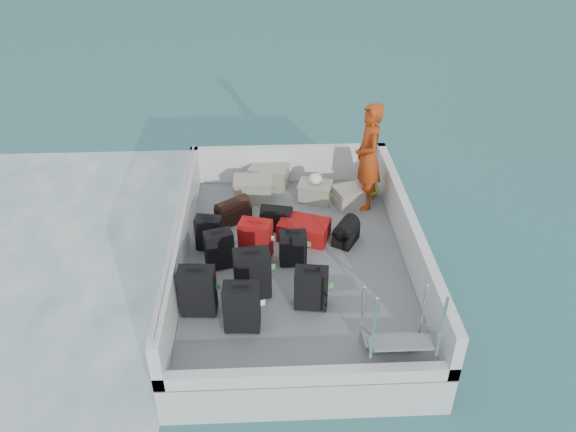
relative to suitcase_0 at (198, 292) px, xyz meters
name	(u,v)px	position (x,y,z in m)	size (l,w,h in m)	color
ground	(295,288)	(1.37, 1.17, -0.99)	(160.00, 160.00, 0.00)	#1A5C5B
ferry_hull	(295,273)	(1.37, 1.17, -0.69)	(3.60, 5.00, 0.60)	silver
deck	(296,258)	(1.37, 1.17, -0.38)	(3.30, 4.70, 0.02)	slate
deck_fittings	(321,249)	(1.72, 0.85, 0.01)	(3.60, 5.00, 0.90)	silver
suitcase_0	(198,292)	(0.00, 0.00, 0.00)	(0.48, 0.27, 0.73)	black
suitcase_1	(219,250)	(0.23, 1.00, -0.06)	(0.41, 0.24, 0.62)	black
suitcase_2	(209,233)	(0.04, 1.46, -0.08)	(0.39, 0.24, 0.57)	black
suitcase_3	(242,308)	(0.59, -0.32, -0.01)	(0.47, 0.27, 0.71)	black
suitcase_4	(252,274)	(0.72, 0.33, 0.00)	(0.50, 0.30, 0.74)	black
suitcase_5	(256,240)	(0.77, 1.18, -0.04)	(0.48, 0.29, 0.66)	#A30C12
suitcase_6	(311,289)	(1.52, 0.05, -0.05)	(0.45, 0.27, 0.62)	black
suitcase_7	(293,249)	(1.32, 1.01, -0.08)	(0.40, 0.23, 0.57)	black
suitcase_8	(304,230)	(1.54, 1.69, -0.21)	(0.51, 0.78, 0.31)	#A30C12
duffel_0	(233,212)	(0.38, 2.24, -0.21)	(0.57, 0.30, 0.32)	black
duffel_1	(276,219)	(1.10, 1.99, -0.21)	(0.51, 0.30, 0.32)	black
duffel_2	(346,234)	(2.19, 1.53, -0.21)	(0.45, 0.30, 0.32)	black
crate_0	(253,190)	(0.71, 2.91, -0.17)	(0.65, 0.45, 0.39)	gray
crate_1	(269,177)	(1.01, 3.37, -0.17)	(0.64, 0.44, 0.39)	gray
crate_2	(315,193)	(1.81, 2.82, -0.20)	(0.54, 0.37, 0.33)	gray
crate_3	(351,197)	(2.44, 2.63, -0.20)	(0.56, 0.38, 0.34)	gray
yellow_bag	(370,190)	(2.82, 2.96, -0.26)	(0.28, 0.26, 0.22)	yellow
white_bag	(315,180)	(1.81, 2.82, 0.05)	(0.24, 0.24, 0.18)	white
passenger	(368,157)	(2.67, 2.65, 0.57)	(0.69, 0.45, 1.88)	#ED4F16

